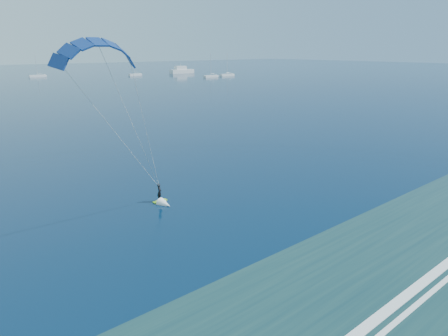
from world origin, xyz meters
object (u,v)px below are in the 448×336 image
sailboat_4 (38,76)px  sailboat_5 (135,75)px  motor_yacht (182,70)px  sailboat_8 (211,76)px  kitesurfer_rig (134,128)px  sailboat_6 (227,75)px

sailboat_4 → sailboat_5: 54.59m
motor_yacht → sailboat_5: size_ratio=1.54×
motor_yacht → sailboat_8: size_ratio=1.28×
motor_yacht → sailboat_8: (-8.71, -42.39, -1.12)m
kitesurfer_rig → sailboat_6: kitesurfer_rig is taller
sailboat_4 → motor_yacht: bearing=-15.5°
motor_yacht → sailboat_6: size_ratio=1.28×
kitesurfer_rig → sailboat_6: (140.75, 153.40, -8.39)m
sailboat_6 → sailboat_8: size_ratio=1.00×
motor_yacht → sailboat_4: 86.38m
sailboat_4 → sailboat_5: sailboat_4 is taller
motor_yacht → sailboat_4: (-83.23, 23.08, -1.13)m
sailboat_4 → sailboat_6: (89.19, -62.31, 0.00)m
sailboat_5 → sailboat_6: (40.82, -37.02, 0.01)m
sailboat_4 → sailboat_8: 99.19m
kitesurfer_rig → motor_yacht: bearing=55.0°
sailboat_5 → sailboat_8: bearing=-56.9°
sailboat_4 → sailboat_8: (74.52, -65.46, 0.01)m
sailboat_6 → sailboat_8: bearing=-167.9°
sailboat_5 → sailboat_8: (26.14, -40.18, 0.02)m
motor_yacht → sailboat_5: bearing=-176.4°
kitesurfer_rig → sailboat_4: 221.94m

